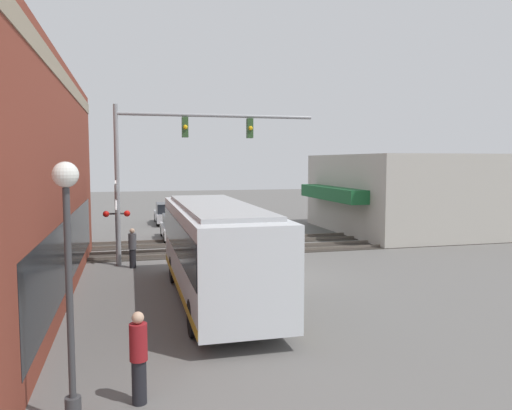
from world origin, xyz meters
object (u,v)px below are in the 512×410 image
object	(u,v)px
crossing_signal	(117,214)
pedestrian_at_crossing	(132,248)
parked_car_grey	(191,205)
city_bus	(216,248)
streetlamp	(69,270)
pedestrian_by_lamp	(139,357)
parked_car_silver	(168,214)
parked_car_white	(178,228)

from	to	relation	value
crossing_signal	pedestrian_at_crossing	bearing A→B (deg)	-143.51
crossing_signal	parked_car_grey	distance (m)	22.68
city_bus	crossing_signal	bearing A→B (deg)	25.87
streetlamp	pedestrian_by_lamp	world-z (taller)	streetlamp
city_bus	streetlamp	world-z (taller)	streetlamp
streetlamp	parked_car_silver	distance (m)	28.67
city_bus	parked_car_silver	bearing A→B (deg)	-0.00
parked_car_silver	pedestrian_at_crossing	size ratio (longest dim) A/B	2.54
crossing_signal	parked_car_grey	size ratio (longest dim) A/B	0.82
streetlamp	parked_car_white	xyz separation A→B (m)	(20.61, -3.77, -2.08)
city_bus	crossing_signal	world-z (taller)	crossing_signal
parked_car_white	parked_car_silver	distance (m)	7.74
crossing_signal	pedestrian_by_lamp	xyz separation A→B (m)	(-13.46, -0.67, -1.37)
crossing_signal	pedestrian_at_crossing	world-z (taller)	crossing_signal
pedestrian_by_lamp	parked_car_grey	bearing A→B (deg)	-8.42
parked_car_silver	parked_car_grey	xyz separation A→B (m)	(7.45, -2.60, -0.01)
parked_car_white	parked_car_silver	bearing A→B (deg)	0.00
streetlamp	pedestrian_by_lamp	xyz separation A→B (m)	(0.50, -1.14, -1.84)
streetlamp	parked_car_white	size ratio (longest dim) A/B	1.04
crossing_signal	pedestrian_by_lamp	world-z (taller)	crossing_signal
streetlamp	parked_car_grey	distance (m)	36.42
crossing_signal	parked_car_white	xyz separation A→B (m)	(6.65, -3.30, -1.61)
parked_car_silver	crossing_signal	bearing A→B (deg)	167.09
parked_car_white	pedestrian_by_lamp	distance (m)	20.28
parked_car_grey	pedestrian_by_lamp	distance (m)	35.68
parked_car_white	parked_car_grey	size ratio (longest dim) A/B	0.95
pedestrian_by_lamp	crossing_signal	bearing A→B (deg)	2.87
streetlamp	parked_car_silver	xyz separation A→B (m)	(28.35, -3.77, -2.06)
parked_car_grey	pedestrian_by_lamp	bearing A→B (deg)	171.58
streetlamp	parked_car_white	distance (m)	21.05
parked_car_silver	pedestrian_by_lamp	distance (m)	27.98
streetlamp	pedestrian_at_crossing	xyz separation A→B (m)	(13.08, -1.12, -1.88)
streetlamp	parked_car_silver	world-z (taller)	streetlamp
parked_car_grey	city_bus	bearing A→B (deg)	174.81
city_bus	parked_car_silver	size ratio (longest dim) A/B	2.30
crossing_signal	pedestrian_at_crossing	size ratio (longest dim) A/B	2.19
parked_car_white	pedestrian_at_crossing	world-z (taller)	pedestrian_at_crossing
pedestrian_by_lamp	city_bus	bearing A→B (deg)	-21.51
parked_car_white	pedestrian_at_crossing	size ratio (longest dim) A/B	2.56
pedestrian_by_lamp	streetlamp	bearing A→B (deg)	113.42
crossing_signal	parked_car_silver	size ratio (longest dim) A/B	0.86
city_bus	parked_car_grey	size ratio (longest dim) A/B	2.18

